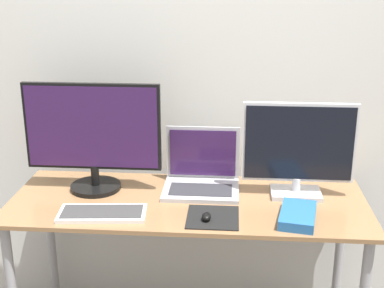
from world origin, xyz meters
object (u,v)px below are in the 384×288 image
(laptop, at_px, (202,174))
(monitor_left, at_px, (93,135))
(monitor_right, at_px, (298,149))
(book, at_px, (298,215))
(keyboard, at_px, (102,213))
(mouse, at_px, (207,216))

(laptop, bearing_deg, monitor_left, -173.95)
(monitor_left, bearing_deg, monitor_right, 0.00)
(monitor_right, height_order, laptop, monitor_right)
(book, bearing_deg, monitor_left, 164.35)
(laptop, distance_m, keyboard, 0.49)
(monitor_left, xyz_separation_m, book, (0.86, -0.24, -0.23))
(monitor_left, relative_size, laptop, 1.79)
(mouse, bearing_deg, keyboard, 177.50)
(monitor_left, height_order, keyboard, monitor_left)
(monitor_left, relative_size, mouse, 10.11)
(laptop, xyz_separation_m, mouse, (0.04, -0.33, -0.04))
(laptop, bearing_deg, mouse, -83.25)
(monitor_left, xyz_separation_m, laptop, (0.47, 0.05, -0.19))
(mouse, bearing_deg, monitor_right, 37.01)
(monitor_left, relative_size, keyboard, 1.65)
(monitor_right, distance_m, mouse, 0.50)
(monitor_left, distance_m, monitor_right, 0.88)
(mouse, xyz_separation_m, book, (0.35, 0.04, -0.00))
(monitor_right, bearing_deg, keyboard, -161.61)
(monitor_right, xyz_separation_m, laptop, (-0.41, 0.05, -0.15))
(keyboard, bearing_deg, monitor_right, 18.39)
(monitor_left, distance_m, laptop, 0.51)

